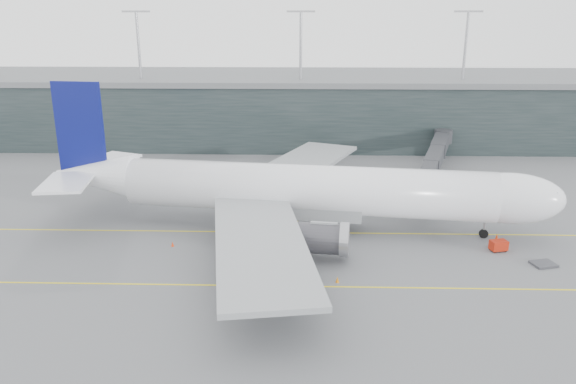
{
  "coord_description": "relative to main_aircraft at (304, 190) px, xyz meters",
  "views": [
    {
      "loc": [
        5.83,
        -75.82,
        28.67
      ],
      "look_at": [
        3.77,
        -4.0,
        5.84
      ],
      "focal_mm": 35.0,
      "sensor_mm": 36.0,
      "label": 1
    }
  ],
  "objects": [
    {
      "name": "uld_b",
      "position": [
        -7.03,
        12.59,
        -4.71
      ],
      "size": [
        1.8,
        1.45,
        1.63
      ],
      "rotation": [
        0.0,
        0.0,
        -0.01
      ],
      "color": "#3F3E43",
      "rests_on": "ground"
    },
    {
      "name": "jet_bridge",
      "position": [
        21.52,
        24.42,
        -1.1
      ],
      "size": [
        14.49,
        43.16,
        5.96
      ],
      "rotation": [
        0.0,
        0.0,
        -0.31
      ],
      "color": "#2B2C30",
      "rests_on": "ground"
    },
    {
      "name": "cone_tail",
      "position": [
        -16.89,
        -7.01,
        -5.25
      ],
      "size": [
        0.4,
        0.4,
        0.64
      ],
      "primitive_type": "cone",
      "color": "red",
      "rests_on": "ground"
    },
    {
      "name": "uld_a",
      "position": [
        -10.9,
        13.24,
        -4.52
      ],
      "size": [
        2.48,
        2.14,
        1.99
      ],
      "rotation": [
        0.0,
        0.0,
        -0.2
      ],
      "color": "#3F3E43",
      "rests_on": "ground"
    },
    {
      "name": "gse_cart",
      "position": [
        24.72,
        -7.33,
        -4.78
      ],
      "size": [
        2.32,
        1.76,
        1.41
      ],
      "rotation": [
        0.0,
        0.0,
        0.24
      ],
      "color": "#A81E0C",
      "rests_on": "ground"
    },
    {
      "name": "baggage_dolly",
      "position": [
        28.77,
        -11.43,
        -5.4
      ],
      "size": [
        3.18,
        2.8,
        0.27
      ],
      "primitive_type": "cube",
      "rotation": [
        0.0,
        0.0,
        0.27
      ],
      "color": "#37373C",
      "rests_on": "ground"
    },
    {
      "name": "cone_nose",
      "position": [
        25.9,
        -3.15,
        -5.24
      ],
      "size": [
        0.41,
        0.41,
        0.64
      ],
      "primitive_type": "cone",
      "color": "red",
      "rests_on": "ground"
    },
    {
      "name": "taxiline_a",
      "position": [
        -5.87,
        -1.73,
        -5.56
      ],
      "size": [
        160.0,
        0.25,
        0.02
      ],
      "primitive_type": "cube",
      "color": "yellow",
      "rests_on": "ground"
    },
    {
      "name": "ground",
      "position": [
        -5.87,
        2.27,
        -5.57
      ],
      "size": [
        320.0,
        320.0,
        0.0
      ],
      "primitive_type": "plane",
      "color": "#535358",
      "rests_on": "ground"
    },
    {
      "name": "cone_wing_stbd",
      "position": [
        3.86,
        -16.65,
        -5.23
      ],
      "size": [
        0.42,
        0.42,
        0.67
      ],
      "primitive_type": "cone",
      "color": "orange",
      "rests_on": "ground"
    },
    {
      "name": "taxiline_lead_main",
      "position": [
        -0.87,
        22.27,
        -5.56
      ],
      "size": [
        0.25,
        60.0,
        0.02
      ],
      "primitive_type": "cube",
      "color": "yellow",
      "rests_on": "ground"
    },
    {
      "name": "taxiline_b",
      "position": [
        -5.87,
        -17.73,
        -5.56
      ],
      "size": [
        160.0,
        0.25,
        0.02
      ],
      "primitive_type": "cube",
      "color": "yellow",
      "rests_on": "ground"
    },
    {
      "name": "terminal",
      "position": [
        -5.87,
        60.26,
        2.05
      ],
      "size": [
        240.0,
        36.0,
        29.0
      ],
      "color": "#1E2729",
      "rests_on": "ground"
    },
    {
      "name": "uld_c",
      "position": [
        -4.41,
        11.64,
        -4.64
      ],
      "size": [
        2.01,
        1.64,
        1.76
      ],
      "rotation": [
        0.0,
        0.0,
        0.05
      ],
      "color": "#3F3E43",
      "rests_on": "ground"
    },
    {
      "name": "cone_wing_port",
      "position": [
        4.49,
        11.9,
        -5.19
      ],
      "size": [
        0.48,
        0.48,
        0.76
      ],
      "primitive_type": "cone",
      "color": "#F73B0D",
      "rests_on": "ground"
    },
    {
      "name": "main_aircraft",
      "position": [
        0.0,
        0.0,
        0.0
      ],
      "size": [
        70.74,
        66.01,
        19.84
      ],
      "rotation": [
        0.0,
        0.0,
        -0.12
      ],
      "color": "white",
      "rests_on": "ground"
    }
  ]
}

